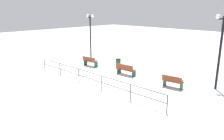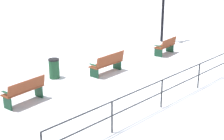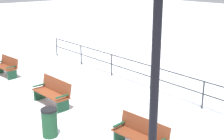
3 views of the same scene
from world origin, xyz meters
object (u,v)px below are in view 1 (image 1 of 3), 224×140
bench_second (126,69)px  trash_bin (118,63)px  lamppost_near (221,41)px  bench_nearest (173,81)px  bench_third (90,61)px  lamppost_middle (90,28)px

bench_second → trash_bin: bearing=55.2°
bench_second → trash_bin: (1.20, 1.91, -0.05)m
lamppost_near → trash_bin: 8.66m
bench_nearest → bench_second: bench_second is taller
bench_second → trash_bin: bench_second is taller
bench_second → bench_third: bench_second is taller
bench_third → trash_bin: size_ratio=1.89×
bench_nearest → lamppost_middle: (1.78, 10.35, 2.74)m
lamppost_near → trash_bin: lamppost_near is taller
bench_nearest → bench_third: size_ratio=0.91×
lamppost_near → lamppost_middle: (-0.00, 12.48, 0.02)m
bench_nearest → bench_second: size_ratio=0.84×
trash_bin → bench_nearest: bearing=-101.7°
lamppost_middle → trash_bin: 5.12m
bench_third → lamppost_middle: bearing=42.2°
bench_nearest → bench_second: bearing=83.0°
bench_nearest → lamppost_middle: bearing=74.2°
bench_second → lamppost_near: lamppost_near is taller
bench_second → bench_third: bearing=89.1°
bench_second → bench_third: (-0.13, 4.15, 0.01)m
bench_second → trash_bin: size_ratio=2.06×
lamppost_near → trash_bin: size_ratio=5.78×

